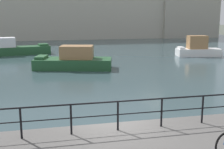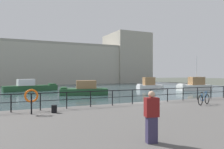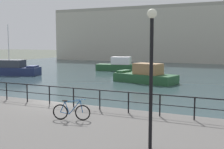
% 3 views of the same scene
% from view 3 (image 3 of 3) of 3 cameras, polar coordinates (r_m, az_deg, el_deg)
% --- Properties ---
extents(ground_plane, '(240.00, 240.00, 0.00)m').
position_cam_3_polar(ground_plane, '(18.04, -10.34, -8.14)').
color(ground_plane, '#4C5147').
extents(water_basin, '(80.00, 60.00, 0.01)m').
position_cam_3_polar(water_basin, '(45.79, 11.97, 0.64)').
color(water_basin, '#33474C').
rests_on(water_basin, ground_plane).
extents(moored_green_narrowboat, '(9.65, 3.69, 2.16)m').
position_cam_3_polar(moored_green_narrowboat, '(45.23, 2.69, 1.67)').
color(moored_green_narrowboat, '#23512D').
rests_on(moored_green_narrowboat, water_basin).
extents(moored_harbor_tender, '(7.41, 4.25, 2.13)m').
position_cam_3_polar(moored_harbor_tender, '(32.58, 6.54, -0.19)').
color(moored_harbor_tender, '#23512D').
rests_on(moored_harbor_tender, water_basin).
extents(moored_blue_motorboat, '(9.61, 4.89, 6.77)m').
position_cam_3_polar(moored_blue_motorboat, '(42.40, -19.75, 1.03)').
color(moored_blue_motorboat, navy).
rests_on(moored_blue_motorboat, water_basin).
extents(quay_railing, '(24.40, 0.07, 1.08)m').
position_cam_3_polar(quay_railing, '(16.68, -9.86, -3.48)').
color(quay_railing, black).
rests_on(quay_railing, quay_promenade).
extents(parked_bicycle, '(1.71, 0.58, 0.98)m').
position_cam_3_polar(parked_bicycle, '(13.62, -7.90, -7.18)').
color(parked_bicycle, black).
rests_on(parked_bicycle, quay_promenade).
extents(quay_lamp_post, '(0.32, 0.32, 4.63)m').
position_cam_3_polar(quay_lamp_post, '(9.63, 7.66, 2.67)').
color(quay_lamp_post, black).
rests_on(quay_lamp_post, quay_promenade).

